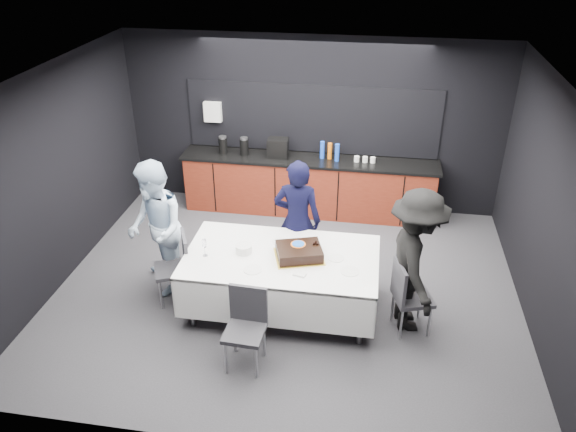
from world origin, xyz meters
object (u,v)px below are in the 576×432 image
object	(u,v)px
cake_assembly	(299,252)
chair_near	(246,322)
champagne_flute	(204,244)
chair_right	(407,292)
person_center	(297,221)
person_left	(156,229)
chair_left	(177,263)
plate_stack	(244,249)
party_table	(281,265)
person_right	(415,262)

from	to	relation	value
cake_assembly	chair_near	bearing A→B (deg)	-113.86
champagne_flute	chair_right	distance (m)	2.44
person_center	person_left	size ratio (longest dim) A/B	0.96
chair_left	chair_right	bearing A→B (deg)	-3.20
plate_stack	person_center	bearing A→B (deg)	53.29
plate_stack	champagne_flute	xyz separation A→B (m)	(-0.44, -0.15, 0.11)
party_table	cake_assembly	bearing A→B (deg)	1.82
chair_right	cake_assembly	bearing A→B (deg)	172.50
party_table	plate_stack	world-z (taller)	plate_stack
party_table	person_right	bearing A→B (deg)	-1.83
person_left	person_right	world-z (taller)	person_left
party_table	person_right	xyz separation A→B (m)	(1.56, -0.05, 0.25)
plate_stack	party_table	bearing A→B (deg)	-0.51
plate_stack	person_center	world-z (taller)	person_center
person_right	person_left	bearing A→B (deg)	75.06
person_left	chair_left	bearing A→B (deg)	27.95
chair_near	person_left	distance (m)	1.86
chair_right	person_left	bearing A→B (deg)	173.69
chair_right	person_left	world-z (taller)	person_left
person_right	champagne_flute	bearing A→B (deg)	81.45
plate_stack	chair_near	bearing A→B (deg)	-76.00
chair_right	champagne_flute	bearing A→B (deg)	179.55
person_left	plate_stack	bearing A→B (deg)	50.32
champagne_flute	chair_left	world-z (taller)	champagne_flute
chair_near	person_right	xyz separation A→B (m)	(1.78, 0.92, 0.36)
champagne_flute	chair_left	distance (m)	0.60
cake_assembly	person_left	distance (m)	1.86
party_table	person_center	distance (m)	0.77
party_table	person_left	world-z (taller)	person_left
chair_near	person_right	size ratio (longest dim) A/B	0.52
cake_assembly	person_left	world-z (taller)	person_left
plate_stack	person_left	world-z (taller)	person_left
chair_left	person_center	bearing A→B (deg)	27.79
chair_left	person_right	xyz separation A→B (m)	(2.88, -0.04, 0.36)
person_right	chair_left	bearing A→B (deg)	78.36
champagne_flute	chair_near	distance (m)	1.15
party_table	person_center	bearing A→B (deg)	83.40
champagne_flute	plate_stack	bearing A→B (deg)	18.54
chair_right	person_right	xyz separation A→B (m)	(0.06, 0.11, 0.36)
person_left	person_center	bearing A→B (deg)	76.84
plate_stack	champagne_flute	bearing A→B (deg)	-161.46
champagne_flute	person_left	bearing A→B (deg)	155.85
chair_left	person_left	distance (m)	0.51
person_right	plate_stack	bearing A→B (deg)	77.72
party_table	chair_near	xyz separation A→B (m)	(-0.22, -0.97, -0.11)
chair_right	person_right	world-z (taller)	person_right
person_left	person_right	bearing A→B (deg)	54.85
cake_assembly	plate_stack	world-z (taller)	cake_assembly
chair_left	person_right	world-z (taller)	person_right
champagne_flute	chair_near	size ratio (longest dim) A/B	0.24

